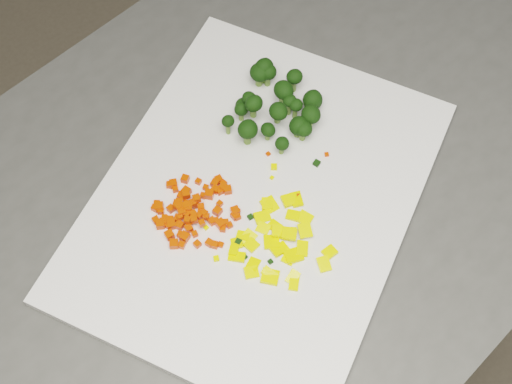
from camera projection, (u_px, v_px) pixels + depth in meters
counter_block at (267, 300)px, 1.23m from camera, size 0.99×0.77×0.90m
cutting_board at (256, 199)px, 0.81m from camera, size 0.55×0.51×0.01m
carrot_pile at (194, 207)px, 0.79m from camera, size 0.10×0.10×0.03m
pepper_pile at (283, 234)px, 0.78m from camera, size 0.11×0.11×0.02m
broccoli_pile at (266, 106)px, 0.84m from camera, size 0.12×0.12×0.05m
carrot_cube_0 at (177, 206)px, 0.79m from camera, size 0.01×0.01×0.01m
carrot_cube_1 at (215, 221)px, 0.79m from camera, size 0.01×0.01×0.01m
carrot_cube_2 at (206, 188)px, 0.81m from camera, size 0.01×0.01×0.01m
carrot_cube_3 at (220, 204)px, 0.80m from camera, size 0.01×0.01×0.01m
carrot_cube_4 at (220, 191)px, 0.81m from camera, size 0.01×0.01×0.01m
carrot_cube_5 at (201, 207)px, 0.80m from camera, size 0.01×0.01×0.01m
carrot_cube_6 at (172, 225)px, 0.79m from camera, size 0.01×0.01×0.01m
carrot_cube_7 at (169, 235)px, 0.78m from camera, size 0.01×0.01×0.01m
carrot_cube_8 at (157, 204)px, 0.80m from camera, size 0.01×0.01×0.01m
carrot_cube_9 at (160, 224)px, 0.79m from camera, size 0.01×0.01×0.01m
carrot_cube_10 at (237, 217)px, 0.79m from camera, size 0.01×0.01×0.01m
carrot_cube_11 at (204, 213)px, 0.79m from camera, size 0.01×0.01×0.01m
carrot_cube_12 at (219, 180)px, 0.81m from camera, size 0.01×0.01×0.01m
carrot_cube_13 at (198, 181)px, 0.81m from camera, size 0.01×0.01×0.01m
carrot_cube_14 at (186, 192)px, 0.81m from camera, size 0.01×0.01×0.01m
carrot_cube_15 at (224, 184)px, 0.81m from camera, size 0.01×0.01×0.01m
carrot_cube_16 at (185, 237)px, 0.78m from camera, size 0.01×0.01×0.01m
carrot_cube_17 at (199, 216)px, 0.79m from camera, size 0.01×0.01×0.01m
carrot_cube_18 at (164, 221)px, 0.79m from camera, size 0.01×0.01×0.01m
carrot_cube_19 at (197, 198)px, 0.79m from camera, size 0.01×0.01×0.01m
carrot_cube_20 at (170, 220)px, 0.79m from camera, size 0.01×0.01×0.01m
carrot_cube_21 at (215, 245)px, 0.78m from camera, size 0.01×0.01×0.01m
carrot_cube_22 at (215, 189)px, 0.81m from camera, size 0.01×0.01×0.01m
carrot_cube_23 at (235, 216)px, 0.79m from camera, size 0.01×0.01×0.01m
carrot_cube_24 at (174, 244)px, 0.78m from camera, size 0.01×0.01×0.01m
carrot_cube_25 at (182, 212)px, 0.79m from camera, size 0.01×0.01×0.01m
carrot_cube_26 at (180, 204)px, 0.80m from camera, size 0.01×0.01×0.01m
carrot_cube_27 at (178, 219)px, 0.79m from camera, size 0.01×0.01×0.01m
carrot_cube_28 at (181, 196)px, 0.80m from camera, size 0.01×0.01×0.01m
carrot_cube_29 at (201, 212)px, 0.80m from camera, size 0.01×0.01×0.01m
carrot_cube_30 at (235, 211)px, 0.79m from camera, size 0.01×0.01×0.01m
carrot_cube_31 at (195, 234)px, 0.78m from camera, size 0.01×0.01×0.01m
carrot_cube_32 at (196, 204)px, 0.80m from camera, size 0.01×0.01×0.01m
carrot_cube_33 at (179, 203)px, 0.79m from camera, size 0.01×0.01×0.01m
carrot_cube_34 at (215, 184)px, 0.81m from camera, size 0.01×0.01×0.01m
carrot_cube_35 at (197, 244)px, 0.78m from camera, size 0.01×0.01×0.01m
carrot_cube_36 at (193, 203)px, 0.79m from camera, size 0.01×0.01×0.01m
carrot_cube_37 at (221, 224)px, 0.79m from camera, size 0.01×0.01×0.01m
carrot_cube_38 at (161, 211)px, 0.80m from camera, size 0.01×0.01×0.01m
carrot_cube_39 at (225, 223)px, 0.79m from camera, size 0.01×0.01×0.01m
carrot_cube_40 at (169, 185)px, 0.81m from camera, size 0.01×0.01×0.01m
carrot_cube_41 at (194, 219)px, 0.78m from camera, size 0.01×0.01×0.01m
carrot_cube_42 at (202, 223)px, 0.78m from camera, size 0.01×0.01×0.01m
carrot_cube_43 at (165, 218)px, 0.79m from camera, size 0.01×0.01×0.01m
carrot_cube_44 at (179, 206)px, 0.79m from camera, size 0.01×0.01×0.01m
carrot_cube_45 at (187, 214)px, 0.79m from camera, size 0.01×0.01×0.01m
carrot_cube_46 at (209, 194)px, 0.80m from camera, size 0.01×0.01×0.01m
carrot_cube_47 at (186, 206)px, 0.79m from camera, size 0.01×0.01×0.01m
carrot_cube_48 at (236, 211)px, 0.80m from camera, size 0.01×0.01×0.01m
carrot_cube_49 at (180, 234)px, 0.78m from camera, size 0.01×0.01×0.01m
carrot_cube_50 at (230, 225)px, 0.79m from camera, size 0.01×0.01×0.01m
carrot_cube_51 at (189, 228)px, 0.79m from camera, size 0.01×0.01×0.01m
carrot_cube_52 at (223, 187)px, 0.81m from camera, size 0.01×0.01×0.01m
carrot_cube_53 at (228, 190)px, 0.81m from camera, size 0.01×0.01×0.01m
carrot_cube_54 at (173, 184)px, 0.81m from camera, size 0.01×0.01×0.01m
carrot_cube_55 at (223, 229)px, 0.79m from camera, size 0.01×0.01×0.01m
carrot_cube_56 at (217, 211)px, 0.80m from camera, size 0.01×0.01×0.01m
carrot_cube_57 at (171, 209)px, 0.80m from camera, size 0.01×0.01×0.01m
carrot_cube_58 at (203, 196)px, 0.81m from camera, size 0.01×0.01×0.01m
carrot_cube_59 at (183, 200)px, 0.80m from camera, size 0.01×0.01×0.01m
carrot_cube_60 at (156, 208)px, 0.80m from camera, size 0.01×0.01×0.01m
carrot_cube_61 at (235, 210)px, 0.80m from camera, size 0.01×0.01×0.01m
carrot_cube_62 at (154, 208)px, 0.80m from camera, size 0.01×0.01×0.01m
carrot_cube_63 at (182, 196)px, 0.80m from camera, size 0.01×0.01×0.01m
carrot_cube_64 at (188, 208)px, 0.79m from camera, size 0.01×0.01×0.01m
carrot_cube_65 at (156, 220)px, 0.79m from camera, size 0.01×0.01×0.01m
carrot_cube_66 at (185, 179)px, 0.82m from camera, size 0.01×0.01×0.01m
carrot_cube_67 at (175, 189)px, 0.81m from camera, size 0.01×0.01×0.01m
carrot_cube_68 at (187, 220)px, 0.78m from camera, size 0.01×0.01×0.01m
carrot_cube_69 at (180, 217)px, 0.79m from camera, size 0.01×0.01×0.01m
carrot_cube_70 at (180, 225)px, 0.79m from camera, size 0.01×0.01×0.01m
carrot_cube_71 at (193, 214)px, 0.79m from camera, size 0.01×0.01×0.01m
carrot_cube_72 at (206, 216)px, 0.79m from camera, size 0.01×0.01×0.01m
carrot_cube_73 at (167, 225)px, 0.79m from camera, size 0.01×0.01×0.01m
carrot_cube_74 at (177, 205)px, 0.80m from camera, size 0.01×0.01×0.01m
carrot_cube_75 at (186, 194)px, 0.80m from camera, size 0.01×0.01×0.01m
carrot_cube_76 at (159, 207)px, 0.80m from camera, size 0.01×0.01×0.01m
carrot_cube_77 at (163, 222)px, 0.79m from camera, size 0.01×0.01×0.01m
carrot_cube_78 at (209, 243)px, 0.78m from camera, size 0.01×0.01×0.01m
carrot_cube_79 at (182, 245)px, 0.78m from camera, size 0.01×0.01×0.01m
carrot_cube_80 at (212, 221)px, 0.79m from camera, size 0.01×0.01×0.01m
pepper_chunk_0 at (277, 231)px, 0.78m from camera, size 0.02×0.02×0.01m
pepper_chunk_1 at (234, 249)px, 0.78m from camera, size 0.02×0.02×0.01m
pepper_chunk_2 at (280, 232)px, 0.78m from camera, size 0.02×0.02×0.00m
pepper_chunk_3 at (289, 234)px, 0.78m from camera, size 0.02×0.02×0.01m
pepper_chunk_4 at (262, 217)px, 0.79m from camera, size 0.02×0.02×0.01m
pepper_chunk_5 at (270, 277)px, 0.76m from camera, size 0.03×0.03×0.01m
pepper_chunk_6 at (267, 204)px, 0.80m from camera, size 0.02×0.02×0.01m
pepper_chunk_7 at (263, 228)px, 0.79m from camera, size 0.02×0.02×0.01m
pepper_chunk_8 at (252, 245)px, 0.78m from camera, size 0.02×0.02×0.00m
pepper_chunk_9 at (279, 249)px, 0.78m from camera, size 0.02×0.01×0.01m
pepper_chunk_10 at (270, 205)px, 0.80m from camera, size 0.02×0.02×0.01m
pepper_chunk_11 at (289, 200)px, 0.80m from camera, size 0.02×0.02×0.01m
pepper_chunk_12 at (272, 242)px, 0.78m from camera, size 0.02×0.02×0.01m
pepper_chunk_13 at (275, 227)px, 0.79m from camera, size 0.02×0.02×0.01m
pepper_chunk_14 at (251, 272)px, 0.76m from camera, size 0.02×0.02×0.01m
pepper_chunk_15 at (237, 243)px, 0.78m from camera, size 0.02×0.02×0.01m
pepper_chunk_16 at (294, 282)px, 0.76m from camera, size 0.02×0.02×0.00m
pepper_chunk_17 at (270, 274)px, 0.76m from camera, size 0.02×0.02×0.01m
pepper_chunk_18 at (305, 230)px, 0.78m from camera, size 0.02×0.02×0.01m
pepper_chunk_19 at (305, 218)px, 0.79m from camera, size 0.02×0.02×0.01m
pepper_chunk_20 at (293, 256)px, 0.77m from camera, size 0.02×0.02×0.01m
pepper_chunk_21 at (237, 257)px, 0.77m from camera, size 0.02×0.02×0.01m
pepper_chunk_22 at (248, 238)px, 0.78m from camera, size 0.02×0.02×0.01m
pepper_chunk_23 at (282, 234)px, 0.78m from camera, size 0.02×0.02×0.01m
pepper_chunk_24 at (243, 236)px, 0.78m from camera, size 0.02×0.02×0.00m
pepper_chunk_25 at (324, 264)px, 0.77m from camera, size 0.02×0.02×0.01m
pepper_chunk_26 at (293, 215)px, 0.79m from camera, size 0.02×0.02×0.01m
pepper_chunk_27 at (289, 257)px, 0.77m from camera, size 0.02×0.02×0.01m
pepper_chunk_28 at (302, 248)px, 0.78m from camera, size 0.02×0.02×0.01m
pepper_chunk_29 at (297, 199)px, 0.81m from camera, size 0.02×0.02×0.01m
pepper_chunk_30 at (330, 252)px, 0.77m from camera, size 0.02×0.01×0.01m
pepper_chunk_31 at (293, 277)px, 0.76m from camera, size 0.02×0.02×0.01m
pepper_chunk_32 at (253, 264)px, 0.77m from camera, size 0.02×0.02×0.01m
pepper_chunk_33 at (288, 232)px, 0.78m from camera, size 0.02×0.02×0.01m
broccoli_floret_0 at (283, 95)px, 0.85m from camera, size 0.03×0.03×0.04m
broccoli_floret_1 at (281, 147)px, 0.83m from camera, size 0.02×0.02×0.03m
broccoli_floret_2 at (268, 133)px, 0.84m from camera, size 0.02×0.02×0.02m
broccoli_floret_3 at (247, 134)px, 0.83m from camera, size 0.03×0.03×0.04m
broccoli_floret_4 at (312, 102)px, 0.85m from camera, size 0.03×0.03×0.03m
broccoli_floret_5 at (295, 110)px, 0.85m from camera, size 0.02×0.02×0.03m
broccoli_floret_6 at (310, 118)px, 0.84m from camera, size 0.03×0.03×0.03m
broccoli_floret_7 at (259, 76)px, 0.87m from camera, size 0.03×0.03×0.03m
broccoli_floret_8 at (298, 128)px, 0.84m from camera, size 0.03×0.03×0.03m
broccoli_floret_9 at (294, 81)px, 0.87m from camera, size 0.03×0.03×0.03m
broccoli_floret_10 at (303, 132)px, 0.83m from camera, size 0.03×0.03×0.03m
broccoli_floret_11 at (249, 101)px, 0.84m from camera, size 0.02×0.02×0.02m
broccoli_floret_12 at (228, 126)px, 0.84m from camera, size 0.02×0.02×0.03m
broccoli_floret_13 at (263, 72)px, 0.87m from camera, size 0.03×0.03×0.04m
broccoli_floret_14 at (268, 76)px, 0.87m from camera, size 0.03×0.03×0.03m
broccoli_floret_15 at (241, 113)px, 0.85m from camera, size 0.02×0.02×0.03m
broccoli_floret_16 at (243, 108)px, 0.85m from camera, size 0.03×0.03×0.03m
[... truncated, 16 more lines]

